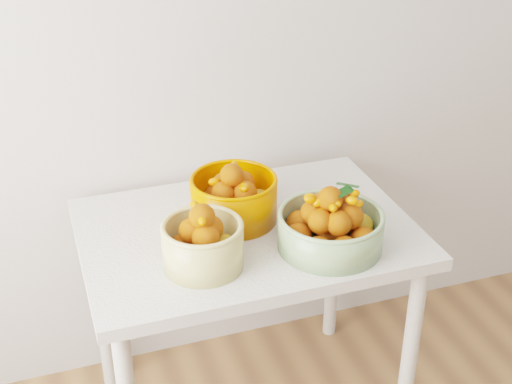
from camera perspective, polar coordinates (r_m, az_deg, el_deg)
table at (r=2.22m, az=-0.71°, el=-4.96°), size 1.00×0.70×0.75m
bowl_cream at (r=1.96m, az=-4.27°, el=-4.09°), size 0.30×0.30×0.19m
bowl_green at (r=2.05m, az=5.96°, el=-2.76°), size 0.40×0.40×0.20m
bowl_orange at (r=2.17m, az=-1.77°, el=-0.43°), size 0.34×0.34×0.19m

